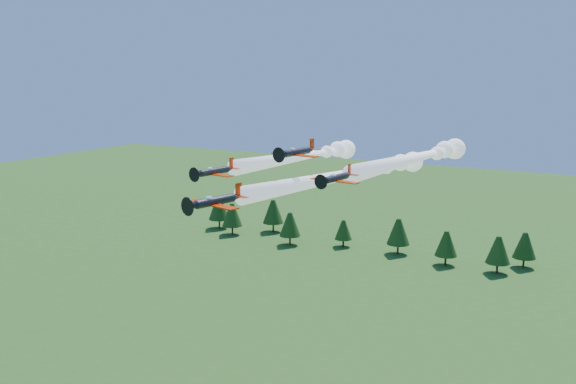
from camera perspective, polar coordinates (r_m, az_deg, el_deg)
The scene contains 5 objects.
plane_lead at distance 104.51m, azimuth 5.88°, elevation 1.67°, with size 17.27×54.14×3.70m.
plane_left at distance 115.57m, azimuth 1.74°, elevation 3.30°, with size 11.90×42.44×3.70m.
plane_right at distance 105.39m, azimuth 11.62°, elevation 3.08°, with size 10.43×44.86×3.70m.
plane_slot at distance 95.13m, azimuth 0.73°, elevation 3.56°, with size 8.06×8.80×2.81m.
treeline at distance 198.80m, azimuth 12.68°, elevation -3.95°, with size 181.39×20.69×11.90m.
Camera 1 is at (44.58, -76.12, 56.76)m, focal length 40.00 mm.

